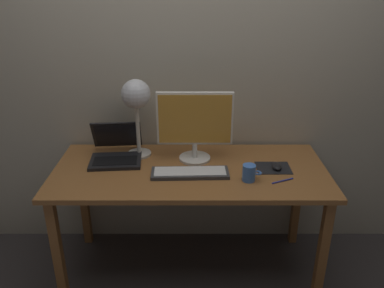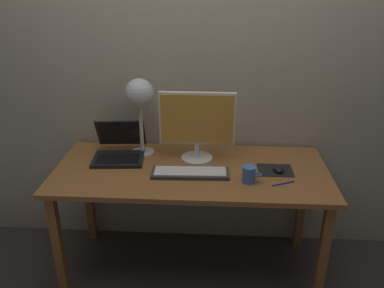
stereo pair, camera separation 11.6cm
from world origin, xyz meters
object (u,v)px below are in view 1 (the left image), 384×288
object	(u,v)px
mouse	(277,166)
coffee_mug	(250,173)
monitor	(195,123)
laptop	(117,148)
desk_lamp	(137,99)
keyboard_main	(191,173)
pen	(283,181)

from	to	relation	value
mouse	coffee_mug	world-z (taller)	coffee_mug
monitor	laptop	xyz separation A→B (m)	(-0.48, 0.03, -0.18)
desk_lamp	coffee_mug	bearing A→B (deg)	-27.22
keyboard_main	laptop	bearing A→B (deg)	153.34
coffee_mug	monitor	bearing A→B (deg)	137.99
monitor	desk_lamp	size ratio (longest dim) A/B	0.93
laptop	desk_lamp	bearing A→B (deg)	14.85
coffee_mug	pen	size ratio (longest dim) A/B	0.77
keyboard_main	coffee_mug	distance (m)	0.33
laptop	desk_lamp	xyz separation A→B (m)	(0.14, 0.04, 0.31)
keyboard_main	coffee_mug	bearing A→B (deg)	-11.64
desk_lamp	coffee_mug	xyz separation A→B (m)	(0.65, -0.33, -0.32)
desk_lamp	pen	world-z (taller)	desk_lamp
mouse	monitor	bearing A→B (deg)	164.42
laptop	desk_lamp	distance (m)	0.34
keyboard_main	pen	xyz separation A→B (m)	(0.51, -0.08, -0.01)
desk_lamp	pen	distance (m)	0.97
laptop	mouse	distance (m)	0.98
monitor	keyboard_main	size ratio (longest dim) A/B	1.02
laptop	coffee_mug	world-z (taller)	laptop
laptop	coffee_mug	xyz separation A→B (m)	(0.78, -0.30, -0.01)
keyboard_main	mouse	distance (m)	0.51
desk_lamp	laptop	bearing A→B (deg)	-165.15
laptop	monitor	bearing A→B (deg)	-3.37
coffee_mug	pen	bearing A→B (deg)	-3.85
mouse	coffee_mug	size ratio (longest dim) A/B	0.89
monitor	pen	bearing A→B (deg)	-30.16
keyboard_main	coffee_mug	xyz separation A→B (m)	(0.32, -0.07, 0.03)
keyboard_main	pen	world-z (taller)	keyboard_main
laptop	keyboard_main	bearing A→B (deg)	-26.66
desk_lamp	keyboard_main	bearing A→B (deg)	-39.51
mouse	pen	distance (m)	0.15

